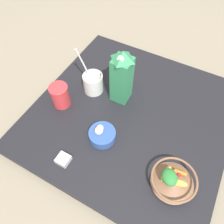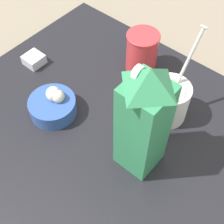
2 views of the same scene
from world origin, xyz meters
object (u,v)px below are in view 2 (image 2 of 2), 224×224
(drinking_cup, at_px, (142,51))
(spice_jar, at_px, (34,60))
(milk_carton, at_px, (143,122))
(garlic_bowl, at_px, (53,105))
(yogurt_tub, at_px, (169,100))

(drinking_cup, relative_size, spice_jar, 2.29)
(milk_carton, distance_m, garlic_bowl, 0.28)
(yogurt_tub, height_order, drinking_cup, yogurt_tub)
(yogurt_tub, height_order, garlic_bowl, yogurt_tub)
(milk_carton, bearing_deg, garlic_bowl, -82.46)
(milk_carton, relative_size, yogurt_tub, 1.25)
(drinking_cup, bearing_deg, milk_carton, 36.37)
(milk_carton, height_order, yogurt_tub, milk_carton)
(milk_carton, height_order, garlic_bowl, milk_carton)
(spice_jar, height_order, garlic_bowl, garlic_bowl)
(yogurt_tub, xyz_separation_m, spice_jar, (0.10, -0.41, -0.05))
(milk_carton, distance_m, spice_jar, 0.45)
(yogurt_tub, distance_m, drinking_cup, 0.18)
(garlic_bowl, bearing_deg, drinking_cup, 164.93)
(spice_jar, bearing_deg, yogurt_tub, 103.37)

